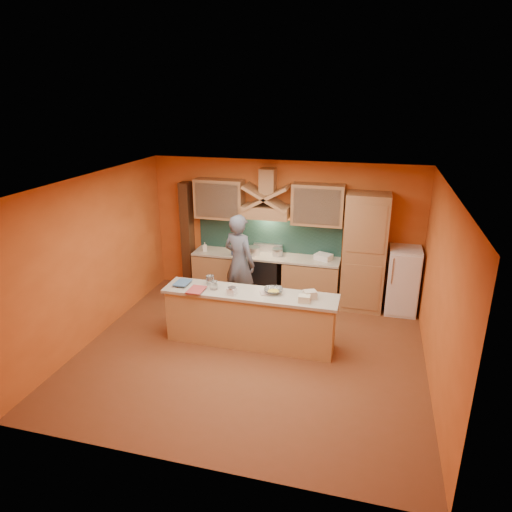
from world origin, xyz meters
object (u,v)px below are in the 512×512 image
(stove, at_px, (265,277))
(fridge, at_px, (403,281))
(mixing_bowl, at_px, (273,291))
(kitchen_scale, at_px, (232,291))
(person, at_px, (239,263))

(stove, xyz_separation_m, fridge, (2.70, 0.00, 0.20))
(stove, bearing_deg, mixing_bowl, -72.42)
(stove, xyz_separation_m, kitchen_scale, (-0.06, -2.05, 0.55))
(stove, bearing_deg, person, -118.76)
(kitchen_scale, bearing_deg, fridge, 46.52)
(stove, bearing_deg, kitchen_scale, -91.61)
(kitchen_scale, xyz_separation_m, mixing_bowl, (0.64, 0.23, -0.02))
(stove, xyz_separation_m, mixing_bowl, (0.58, -1.82, 0.53))
(kitchen_scale, height_order, mixing_bowl, kitchen_scale)
(person, height_order, kitchen_scale, person)
(kitchen_scale, bearing_deg, person, 111.92)
(person, xyz_separation_m, kitchen_scale, (0.30, -1.40, 0.05))
(stove, relative_size, mixing_bowl, 2.92)
(fridge, height_order, mixing_bowl, fridge)
(kitchen_scale, bearing_deg, mixing_bowl, 29.48)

